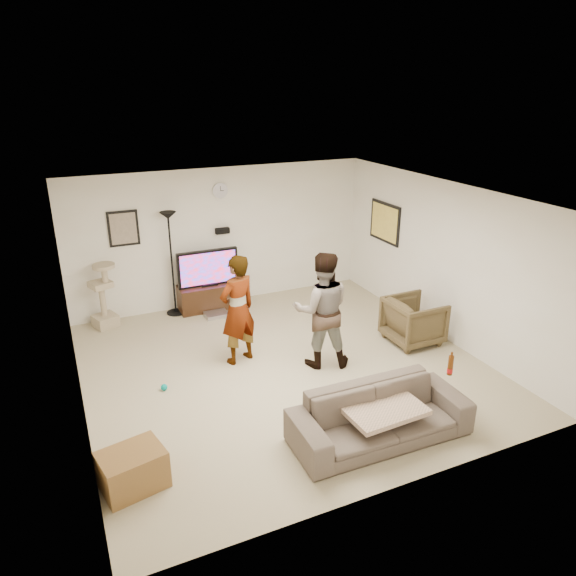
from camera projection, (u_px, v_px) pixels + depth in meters
name	position (u px, v px, depth m)	size (l,w,h in m)	color
floor	(283.00, 367.00, 7.79)	(5.50, 5.50, 0.02)	tan
ceiling	(283.00, 196.00, 6.87)	(5.50, 5.50, 0.02)	silver
wall_back	(222.00, 237.00, 9.66)	(5.50, 0.04, 2.50)	silver
wall_front	(402.00, 383.00, 5.00)	(5.50, 0.04, 2.50)	silver
wall_left	(70.00, 321.00, 6.27)	(0.04, 5.50, 2.50)	silver
wall_right	(442.00, 261.00, 8.39)	(0.04, 5.50, 2.50)	silver
wall_clock	(220.00, 191.00, 9.33)	(0.26, 0.26, 0.04)	white
wall_speaker	(222.00, 231.00, 9.56)	(0.25, 0.10, 0.10)	black
picture_back	(123.00, 228.00, 8.86)	(0.42, 0.03, 0.52)	gray
picture_right	(385.00, 222.00, 9.65)	(0.03, 0.78, 0.62)	gold
tv_stand	(209.00, 297.00, 9.69)	(1.11, 0.45, 0.46)	black
console_box	(217.00, 314.00, 9.42)	(0.40, 0.30, 0.07)	#B9B7C6
tv	(208.00, 268.00, 9.48)	(1.10, 0.08, 0.65)	black
tv_screen	(209.00, 268.00, 9.45)	(1.01, 0.01, 0.57)	#1246FB
floor_lamp	(172.00, 264.00, 9.23)	(0.32, 0.32, 1.84)	black
cat_tree	(102.00, 296.00, 8.86)	(0.36, 0.36, 1.12)	tan
person_left	(238.00, 310.00, 7.65)	(0.60, 0.39, 1.65)	#B5B1BF
person_right	(322.00, 310.00, 7.56)	(0.83, 0.65, 1.72)	#2E538E
sofa	(380.00, 415.00, 6.12)	(2.09, 0.82, 0.61)	#50453C
throw_blanket	(381.00, 407.00, 6.09)	(0.90, 0.70, 0.06)	tan
beer_bottle	(450.00, 365.00, 6.34)	(0.06, 0.06, 0.25)	#542709
armchair	(414.00, 321.00, 8.39)	(0.78, 0.80, 0.73)	#463922
side_table	(133.00, 470.00, 5.41)	(0.63, 0.47, 0.42)	brown
toy_ball	(164.00, 387.00, 7.17)	(0.09, 0.09, 0.09)	#00918C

